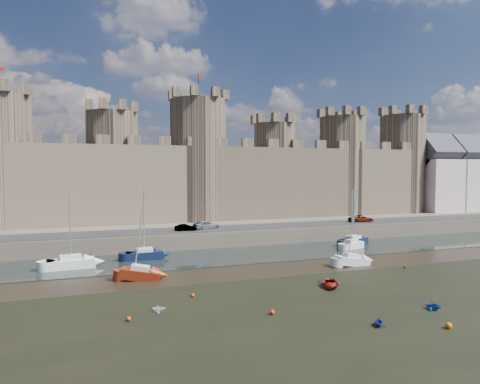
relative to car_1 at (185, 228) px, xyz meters
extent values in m
plane|color=black|center=(3.89, -32.95, -3.06)|extent=(160.00, 160.00, 0.00)
cube|color=black|center=(3.89, -38.95, -3.05)|extent=(70.00, 34.00, 0.01)
cube|color=black|center=(3.89, -8.95, -3.02)|extent=(160.00, 12.00, 0.08)
cube|color=#4C443A|center=(3.89, 27.05, -1.81)|extent=(160.00, 60.00, 2.50)
cube|color=black|center=(3.89, 1.05, -0.51)|extent=(160.00, 7.00, 0.10)
cube|color=#42382B|center=(3.89, 15.05, 6.44)|extent=(100.00, 9.00, 14.00)
cylinder|color=#42382B|center=(-28.11, 15.05, 10.44)|extent=(10.00, 10.00, 22.00)
cube|color=#A31518|center=(-27.61, 15.05, 25.74)|extent=(1.00, 0.03, 0.60)
cylinder|color=#42382B|center=(-10.11, 15.05, 9.44)|extent=(9.00, 9.00, 20.00)
cylinder|color=#42382B|center=(5.89, 15.05, 10.94)|extent=(11.00, 11.00, 23.00)
cylinder|color=black|center=(5.89, 15.05, 24.94)|extent=(0.10, 0.10, 5.00)
cube|color=#A31518|center=(6.39, 15.05, 26.74)|extent=(1.00, 0.03, 0.60)
cylinder|color=#42382B|center=(21.89, 15.05, 8.94)|extent=(9.00, 9.00, 19.00)
cylinder|color=#42382B|center=(37.89, 15.05, 9.94)|extent=(10.00, 10.00, 21.00)
cylinder|color=#42382B|center=(53.89, 15.05, 10.44)|extent=(10.00, 10.00, 22.00)
cube|color=beige|center=(61.89, 13.05, 5.44)|extent=(8.50, 9.00, 12.00)
cube|color=#38383F|center=(61.89, 13.05, 13.04)|extent=(8.50, 9.05, 9.05)
cube|color=beige|center=(70.89, 13.05, 5.44)|extent=(8.50, 9.00, 12.00)
cube|color=#38383F|center=(70.89, 13.05, 13.04)|extent=(8.50, 9.05, 9.05)
imported|color=gray|center=(0.00, 0.00, 0.00)|extent=(3.51, 1.57, 1.12)
imported|color=gray|center=(3.66, 1.20, 0.11)|extent=(4.96, 3.09, 1.34)
imported|color=gray|center=(32.87, 0.62, 0.08)|extent=(4.77, 2.51, 1.28)
cube|color=white|center=(-16.36, -9.89, -2.41)|extent=(5.67, 2.53, 1.13)
cube|color=silver|center=(-16.36, -9.89, -1.59)|extent=(2.56, 1.67, 0.51)
cylinder|color=silver|center=(-16.36, -9.89, 2.77)|extent=(0.14, 0.14, 9.23)
cube|color=black|center=(-7.24, -7.59, -2.44)|extent=(4.91, 1.96, 1.07)
cube|color=silver|center=(-7.24, -7.59, -1.67)|extent=(2.19, 1.36, 0.49)
cylinder|color=silver|center=(-7.24, -7.59, 2.46)|extent=(0.14, 0.14, 8.74)
cube|color=silver|center=(23.72, -10.01, -2.49)|extent=(4.46, 2.98, 0.98)
cube|color=silver|center=(23.72, -10.01, -1.78)|extent=(2.13, 1.71, 0.44)
cylinder|color=silver|center=(23.72, -10.01, 1.99)|extent=(0.14, 0.14, 7.99)
cube|color=black|center=(25.93, -7.25, -2.46)|extent=(5.77, 3.95, 1.03)
cube|color=silver|center=(25.93, -7.25, -1.72)|extent=(2.76, 2.25, 0.47)
cylinder|color=silver|center=(25.93, -7.25, 2.25)|extent=(0.14, 0.14, 8.41)
cube|color=maroon|center=(-8.88, -18.06, -2.50)|extent=(4.66, 2.89, 1.11)
cube|color=silver|center=(-8.88, -18.06, -1.70)|extent=(2.20, 1.70, 0.50)
cylinder|color=silver|center=(-8.88, -18.06, 2.59)|extent=(0.14, 0.14, 9.07)
cube|color=silver|center=(17.32, -19.60, -2.54)|extent=(4.44, 1.74, 1.04)
cube|color=silver|center=(17.32, -19.60, -1.78)|extent=(1.98, 1.21, 0.47)
cylinder|color=silver|center=(17.32, -19.60, 2.25)|extent=(0.14, 0.14, 8.54)
imported|color=navy|center=(7.07, -38.45, -2.71)|extent=(1.71, 1.75, 0.70)
imported|color=white|center=(-8.60, -29.41, -2.75)|extent=(1.46, 1.36, 0.62)
imported|color=maroon|center=(9.32, -27.60, -2.71)|extent=(3.66, 4.09, 0.70)
imported|color=navy|center=(13.99, -36.74, -2.64)|extent=(1.79, 1.92, 0.83)
sphere|color=#CD3C09|center=(-11.20, -30.87, -2.87)|extent=(0.38, 0.38, 0.38)
sphere|color=#C43608|center=(-4.91, -26.29, -2.87)|extent=(0.38, 0.38, 0.38)
sphere|color=orange|center=(11.80, -40.65, -2.82)|extent=(0.49, 0.49, 0.49)
sphere|color=red|center=(22.57, -23.20, -2.86)|extent=(0.39, 0.39, 0.39)
sphere|color=red|center=(0.31, -33.26, -2.85)|extent=(0.42, 0.42, 0.42)
camera|label=1|loc=(-13.89, -65.66, 9.11)|focal=32.00mm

